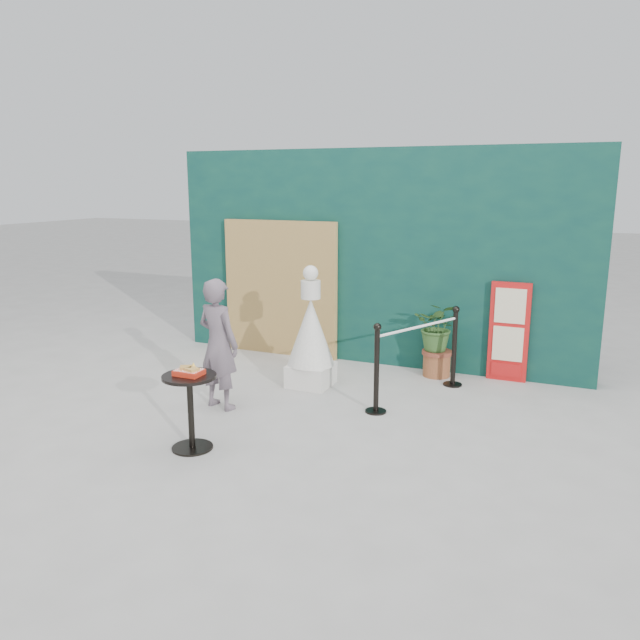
# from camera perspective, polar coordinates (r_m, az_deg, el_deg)

# --- Properties ---
(ground) EXTENTS (60.00, 60.00, 0.00)m
(ground) POSITION_cam_1_polar(r_m,az_deg,el_deg) (6.41, -4.35, -10.92)
(ground) COLOR #ADAAA5
(ground) RESTS_ON ground
(back_wall) EXTENTS (6.00, 0.30, 3.00)m
(back_wall) POSITION_cam_1_polar(r_m,az_deg,el_deg) (8.85, 5.06, 5.68)
(back_wall) COLOR #0A312E
(back_wall) RESTS_ON ground
(bamboo_fence) EXTENTS (1.80, 0.08, 2.00)m
(bamboo_fence) POSITION_cam_1_polar(r_m,az_deg,el_deg) (9.27, -3.66, 2.89)
(bamboo_fence) COLOR tan
(bamboo_fence) RESTS_ON ground
(woman) EXTENTS (0.61, 0.47, 1.50)m
(woman) POSITION_cam_1_polar(r_m,az_deg,el_deg) (7.15, -9.28, -2.19)
(woman) COLOR #63555D
(woman) RESTS_ON ground
(menu_board) EXTENTS (0.50, 0.07, 1.30)m
(menu_board) POSITION_cam_1_polar(r_m,az_deg,el_deg) (8.41, 16.88, -1.07)
(menu_board) COLOR red
(menu_board) RESTS_ON ground
(statue) EXTENTS (0.60, 0.60, 1.54)m
(statue) POSITION_cam_1_polar(r_m,az_deg,el_deg) (7.85, -0.85, -1.61)
(statue) COLOR silver
(statue) RESTS_ON ground
(cafe_table) EXTENTS (0.52, 0.52, 0.75)m
(cafe_table) POSITION_cam_1_polar(r_m,az_deg,el_deg) (6.16, -11.78, -7.18)
(cafe_table) COLOR black
(cafe_table) RESTS_ON ground
(food_basket) EXTENTS (0.26, 0.19, 0.11)m
(food_basket) POSITION_cam_1_polar(r_m,az_deg,el_deg) (6.07, -11.87, -4.61)
(food_basket) COLOR red
(food_basket) RESTS_ON cafe_table
(planter) EXTENTS (0.59, 0.51, 1.01)m
(planter) POSITION_cam_1_polar(r_m,az_deg,el_deg) (8.39, 10.73, -1.21)
(planter) COLOR #974E31
(planter) RESTS_ON ground
(stanchion_barrier) EXTENTS (0.84, 1.54, 1.03)m
(stanchion_barrier) POSITION_cam_1_polar(r_m,az_deg,el_deg) (7.52, 8.93, -3.48)
(stanchion_barrier) COLOR black
(stanchion_barrier) RESTS_ON ground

